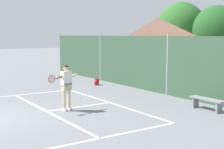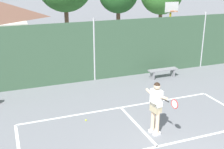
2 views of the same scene
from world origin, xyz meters
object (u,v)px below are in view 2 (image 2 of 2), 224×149
object	(u,v)px
tennis_player	(156,104)
tennis_ball	(86,120)
basketball_hoop	(170,23)
courtside_bench	(163,71)

from	to	relation	value
tennis_player	tennis_ball	xyz separation A→B (m)	(-1.95, 1.69, -1.08)
basketball_hoop	tennis_ball	size ratio (longest dim) A/B	53.79
basketball_hoop	tennis_player	size ratio (longest dim) A/B	1.91
courtside_bench	basketball_hoop	bearing A→B (deg)	54.40
tennis_player	courtside_bench	xyz separation A→B (m)	(3.09, 4.80, -0.75)
basketball_hoop	tennis_ball	xyz separation A→B (m)	(-7.20, -6.13, -2.28)
basketball_hoop	tennis_ball	distance (m)	9.72
tennis_player	basketball_hoop	bearing A→B (deg)	56.12
tennis_ball	courtside_bench	distance (m)	5.94
tennis_player	courtside_bench	world-z (taller)	tennis_player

